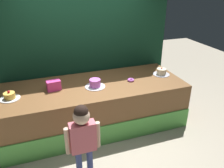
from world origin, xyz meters
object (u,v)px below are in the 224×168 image
Objects in this scene: child_figure at (83,134)px; pink_box at (54,85)px; donut at (131,80)px; cake_center at (95,84)px; cake_left at (10,96)px; cake_right at (161,72)px.

child_figure is 1.30m from pink_box.
child_figure is 9.44× the size of donut.
pink_box is 1.40m from donut.
cake_center reaches higher than donut.
cake_center is (0.49, 1.16, 0.13)m from child_figure.
cake_left is (-0.90, 1.18, 0.11)m from child_figure.
pink_box is at bearing 170.52° from cake_center.
child_figure reaches higher than cake_center.
cake_center is 1.08× the size of cake_right.
donut is 0.70m from cake_center.
cake_right is at bearing 34.05° from child_figure.
cake_right reaches higher than donut.
cake_left reaches higher than donut.
child_figure is at bearing -80.71° from pink_box.
child_figure is 1.67m from donut.
pink_box reaches higher than donut.
cake_right is at bearing -0.15° from pink_box.
cake_center is (-0.70, -0.02, 0.04)m from donut.
donut is 0.39× the size of cake_right.
cake_right reaches higher than cake_left.
cake_right is (2.09, -0.01, -0.03)m from pink_box.
pink_box is at bearing 176.24° from donut.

